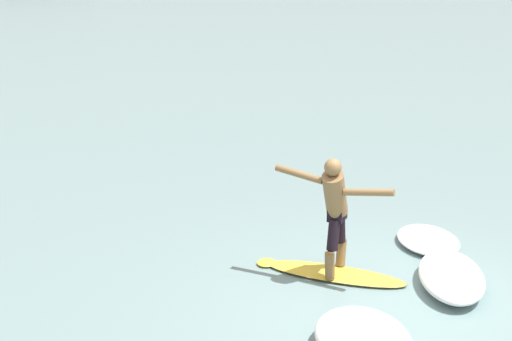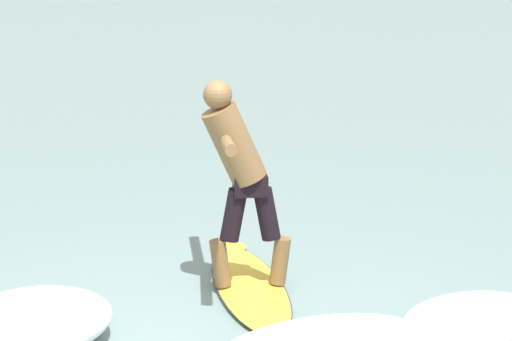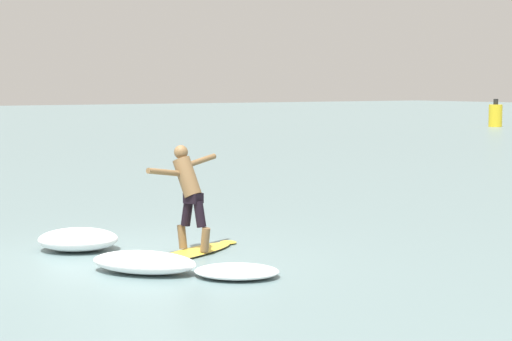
{
  "view_description": "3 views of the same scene",
  "coord_description": "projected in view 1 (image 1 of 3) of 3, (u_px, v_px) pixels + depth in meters",
  "views": [
    {
      "loc": [
        -6.69,
        -4.67,
        4.24
      ],
      "look_at": [
        0.41,
        2.72,
        0.99
      ],
      "focal_mm": 50.0,
      "sensor_mm": 36.0,
      "label": 1
    },
    {
      "loc": [
        2.44,
        -7.78,
        3.53
      ],
      "look_at": [
        -0.1,
        1.79,
        0.73
      ],
      "focal_mm": 85.0,
      "sensor_mm": 36.0,
      "label": 2
    },
    {
      "loc": [
        11.81,
        -5.45,
        2.64
      ],
      "look_at": [
        0.13,
        2.01,
        1.26
      ],
      "focal_mm": 60.0,
      "sensor_mm": 36.0,
      "label": 3
    }
  ],
  "objects": [
    {
      "name": "ground_plane",
      "position": [
        383.0,
        300.0,
        8.91
      ],
      "size": [
        200.0,
        200.0,
        0.0
      ],
      "primitive_type": "plane",
      "color": "slate"
    },
    {
      "name": "surfboard",
      "position": [
        333.0,
        273.0,
        9.58
      ],
      "size": [
        1.32,
        2.05,
        0.19
      ],
      "color": "yellow",
      "rests_on": "ground"
    },
    {
      "name": "surfer",
      "position": [
        335.0,
        206.0,
        9.18
      ],
      "size": [
        0.85,
        1.5,
        1.65
      ],
      "color": "brown",
      "rests_on": "surfboard"
    },
    {
      "name": "wave_foam_at_tail",
      "position": [
        428.0,
        240.0,
        10.53
      ],
      "size": [
        1.42,
        1.47,
        0.17
      ],
      "color": "white",
      "rests_on": "ground"
    },
    {
      "name": "wave_foam_at_nose",
      "position": [
        363.0,
        338.0,
        7.72
      ],
      "size": [
        1.55,
        1.63,
        0.36
      ],
      "color": "white",
      "rests_on": "ground"
    },
    {
      "name": "wave_foam_beside",
      "position": [
        451.0,
        276.0,
        9.22
      ],
      "size": [
        1.73,
        1.62,
        0.3
      ],
      "color": "white",
      "rests_on": "ground"
    }
  ]
}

